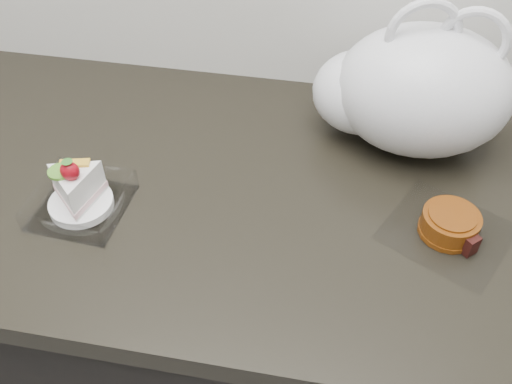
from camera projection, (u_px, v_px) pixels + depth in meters
name	position (u px, v px, depth m)	size (l,w,h in m)	color
counter	(222.00, 329.00, 1.25)	(2.04, 0.64, 0.90)	black
cake_tray	(79.00, 195.00, 0.87)	(0.14, 0.14, 0.11)	white
mooncake_wrap	(450.00, 226.00, 0.84)	(0.22, 0.22, 0.04)	white
plastic_bag	(411.00, 90.00, 0.93)	(0.34, 0.24, 0.27)	white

